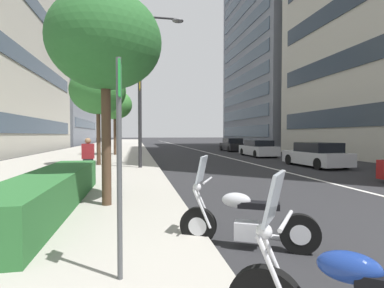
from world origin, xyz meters
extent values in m
cube|color=#A39E93|center=(30.00, 10.82, 0.07)|extent=(160.00, 9.64, 0.15)
cube|color=silver|center=(35.00, 0.00, 0.00)|extent=(110.00, 0.16, 0.01)
ellipsoid|color=navy|center=(-0.26, 5.54, 0.79)|extent=(0.47, 0.51, 0.24)
cylinder|color=silver|center=(0.01, 6.02, 0.64)|extent=(0.23, 0.28, 0.64)
cylinder|color=silver|center=(0.12, 5.94, 0.64)|extent=(0.23, 0.28, 0.64)
cylinder|color=silver|center=(0.02, 5.92, 1.09)|extent=(0.50, 0.39, 0.04)
sphere|color=silver|center=(0.13, 6.06, 0.97)|extent=(0.14, 0.14, 0.14)
cube|color=#B2BCC6|center=(0.08, 6.00, 1.27)|extent=(0.42, 0.36, 0.44)
cylinder|color=black|center=(2.48, 6.14, 0.30)|extent=(0.37, 0.60, 0.61)
cylinder|color=silver|center=(2.48, 6.14, 0.30)|extent=(0.25, 0.33, 0.30)
cylinder|color=black|center=(1.79, 4.71, 0.30)|extent=(0.37, 0.60, 0.61)
cylinder|color=silver|center=(1.79, 4.71, 0.30)|extent=(0.25, 0.33, 0.30)
cube|color=silver|center=(2.14, 5.42, 0.29)|extent=(0.40, 0.46, 0.28)
cube|color=black|center=(2.06, 5.26, 0.70)|extent=(0.47, 0.67, 0.10)
ellipsoid|color=#B2B2B7|center=(2.21, 5.58, 0.76)|extent=(0.42, 0.52, 0.24)
cylinder|color=silver|center=(2.38, 6.10, 0.61)|extent=(0.18, 0.30, 0.64)
cylinder|color=silver|center=(2.51, 6.04, 0.61)|extent=(0.18, 0.30, 0.64)
cylinder|color=silver|center=(2.41, 6.00, 1.06)|extent=(0.56, 0.29, 0.04)
sphere|color=silver|center=(2.49, 6.16, 0.94)|extent=(0.14, 0.14, 0.14)
cube|color=#B2BCC6|center=(2.45, 6.09, 1.24)|extent=(0.45, 0.30, 0.44)
cylinder|color=silver|center=(2.14, 5.11, 0.18)|extent=(0.38, 0.66, 0.16)
cube|color=#B7B7BC|center=(12.72, -2.87, 0.50)|extent=(4.20, 1.97, 0.70)
cube|color=black|center=(12.52, -2.87, 1.11)|extent=(2.32, 1.75, 0.52)
cylinder|color=black|center=(14.04, -1.99, 0.31)|extent=(0.63, 0.25, 0.62)
cylinder|color=black|center=(14.11, -3.63, 0.31)|extent=(0.63, 0.25, 0.62)
cylinder|color=black|center=(11.32, -2.10, 0.31)|extent=(0.63, 0.25, 0.62)
cylinder|color=black|center=(11.39, -3.74, 0.31)|extent=(0.63, 0.25, 0.62)
cube|color=#B7B7BC|center=(20.82, -2.92, 0.52)|extent=(4.58, 1.85, 0.73)
cube|color=black|center=(20.74, -2.91, 1.12)|extent=(2.52, 1.68, 0.47)
cylinder|color=black|center=(22.34, -2.11, 0.31)|extent=(0.62, 0.23, 0.62)
cylinder|color=black|center=(22.32, -3.75, 0.31)|extent=(0.62, 0.23, 0.62)
cylinder|color=black|center=(19.33, -2.08, 0.31)|extent=(0.62, 0.23, 0.62)
cylinder|color=black|center=(19.31, -3.72, 0.31)|extent=(0.62, 0.23, 0.62)
cube|color=black|center=(28.94, -3.38, 0.52)|extent=(4.29, 1.86, 0.75)
cube|color=black|center=(28.82, -3.38, 1.17)|extent=(2.29, 1.68, 0.55)
cylinder|color=black|center=(30.36, -2.59, 0.31)|extent=(0.62, 0.23, 0.62)
cylinder|color=black|center=(30.33, -4.22, 0.31)|extent=(0.62, 0.23, 0.62)
cylinder|color=black|center=(27.54, -2.54, 0.31)|extent=(0.62, 0.23, 0.62)
cylinder|color=black|center=(27.52, -4.17, 0.31)|extent=(0.62, 0.23, 0.62)
cylinder|color=#47494C|center=(1.20, 7.33, 1.41)|extent=(0.06, 0.06, 2.53)
cube|color=#1E8C33|center=(1.20, 7.32, 2.43)|extent=(0.32, 0.02, 0.40)
cylinder|color=#232326|center=(12.81, 6.97, 4.00)|extent=(0.18, 0.18, 7.70)
cylinder|color=#232326|center=(12.81, 5.99, 7.75)|extent=(0.10, 1.95, 0.10)
ellipsoid|color=slate|center=(12.81, 5.02, 7.67)|extent=(0.44, 0.60, 0.20)
cube|color=gold|center=(12.46, 6.97, 4.58)|extent=(0.56, 0.03, 1.10)
cube|color=gold|center=(13.16, 6.97, 4.58)|extent=(0.56, 0.03, 1.10)
cube|color=#28602D|center=(4.81, 9.05, 0.55)|extent=(6.43, 1.10, 0.80)
cylinder|color=#473323|center=(4.90, 7.84, 1.57)|extent=(0.22, 0.22, 2.85)
ellipsoid|color=#265B28|center=(4.90, 7.84, 3.98)|extent=(2.61, 2.61, 2.22)
cylinder|color=#473323|center=(14.52, 9.20, 1.62)|extent=(0.22, 0.22, 2.94)
ellipsoid|color=#2D6B2D|center=(14.52, 9.20, 4.22)|extent=(3.01, 3.01, 2.56)
cylinder|color=#473323|center=(22.92, 8.92, 1.70)|extent=(0.22, 0.22, 3.11)
ellipsoid|color=#387A33|center=(22.92, 8.92, 4.33)|extent=(2.87, 2.87, 2.44)
cube|color=#2D2D33|center=(8.88, 8.87, 0.55)|extent=(0.26, 0.33, 0.79)
cube|color=maroon|center=(8.88, 8.87, 1.21)|extent=(0.28, 0.41, 0.54)
sphere|color=#8C6647|center=(8.88, 8.87, 1.59)|extent=(0.21, 0.21, 0.21)
cube|color=#2D3842|center=(13.46, -7.96, 3.12)|extent=(23.50, 0.08, 1.50)
cube|color=#2D3842|center=(13.46, -7.96, 7.32)|extent=(23.50, 0.08, 1.50)
cube|color=slate|center=(38.02, -15.92, 14.48)|extent=(19.14, 15.84, 28.95)
cube|color=#384756|center=(38.02, -7.96, 2.32)|extent=(17.23, 0.08, 1.50)
cube|color=#384756|center=(38.02, -7.96, 4.81)|extent=(17.23, 0.08, 1.50)
cube|color=#384756|center=(38.02, -7.96, 7.30)|extent=(17.23, 0.08, 1.50)
cube|color=#384756|center=(38.02, -7.96, 9.79)|extent=(17.23, 0.08, 1.50)
cube|color=#384756|center=(38.02, -7.96, 12.28)|extent=(17.23, 0.08, 1.50)
cube|color=#384756|center=(38.02, -7.96, 14.77)|extent=(17.23, 0.08, 1.50)
cube|color=#384756|center=(38.02, -7.96, 17.26)|extent=(17.23, 0.08, 1.50)
cube|color=#384756|center=(38.02, -7.96, 19.75)|extent=(17.23, 0.08, 1.50)
cube|color=#384756|center=(25.95, 16.60, 2.68)|extent=(30.43, 0.08, 1.50)
cube|color=#384756|center=(25.95, 16.60, 8.45)|extent=(30.43, 0.08, 1.50)
cube|color=slate|center=(57.51, 27.32, 24.18)|extent=(25.09, 21.35, 48.37)
cube|color=#384756|center=(57.51, 16.60, 3.87)|extent=(22.58, 0.08, 1.50)
cube|color=#384756|center=(57.51, 16.60, 10.80)|extent=(22.58, 0.08, 1.50)
cube|color=#384756|center=(57.51, 16.60, 17.73)|extent=(22.58, 0.08, 1.50)
cube|color=#384756|center=(57.51, 16.60, 24.67)|extent=(22.58, 0.08, 1.50)
camera|label=1|loc=(-2.20, 7.14, 1.80)|focal=27.27mm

